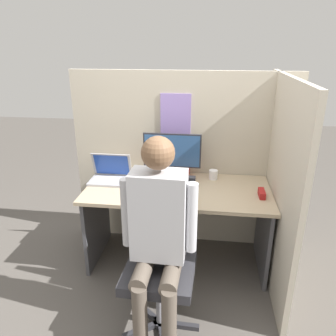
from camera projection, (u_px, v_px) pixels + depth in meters
ground_plane at (173, 288)px, 2.69m from camera, size 12.00×12.00×0.00m
cubicle_panel_back at (182, 161)px, 3.10m from camera, size 2.05×0.05×1.67m
cubicle_panel_right at (279, 186)px, 2.57m from camera, size 0.04×1.39×1.67m
desk at (178, 206)px, 2.83m from camera, size 1.55×0.74×0.74m
paper_box at (172, 175)px, 2.97m from camera, size 0.30×0.26×0.06m
monitor at (172, 153)px, 2.89m from camera, size 0.51×0.19×0.35m
laptop at (111, 176)px, 2.90m from camera, size 0.35×0.24×0.25m
mouse at (139, 187)px, 2.75m from camera, size 0.07×0.05×0.04m
stapler at (262, 193)px, 2.61m from camera, size 0.05×0.14×0.05m
carrot_toy at (193, 199)px, 2.53m from camera, size 0.04×0.15×0.04m
office_chair at (161, 252)px, 2.25m from camera, size 0.52×0.57×1.05m
person at (158, 230)px, 2.01m from camera, size 0.48×0.42×1.40m
coffee_mug at (213, 175)px, 2.94m from camera, size 0.08×0.08×0.08m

